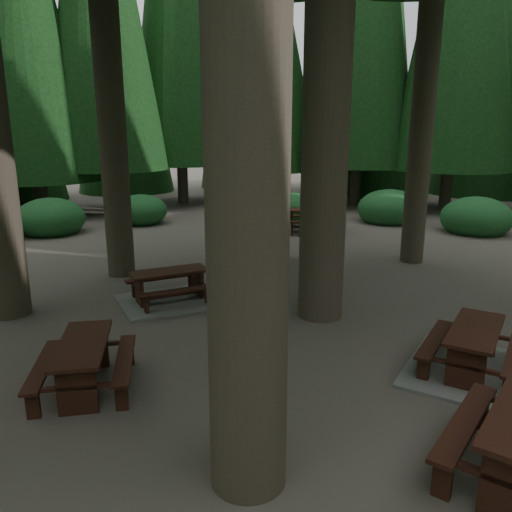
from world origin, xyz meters
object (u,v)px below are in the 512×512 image
picnic_table_c (170,292)px  picnic_table_b (84,358)px  picnic_table_d (313,217)px  picnic_table_a (472,358)px

picnic_table_c → picnic_table_b: bearing=-125.2°
picnic_table_b → picnic_table_d: 11.61m
picnic_table_b → picnic_table_d: (9.45, 6.74, 0.07)m
picnic_table_a → picnic_table_d: picnic_table_d is taller
picnic_table_a → picnic_table_c: picnic_table_a is taller
picnic_table_a → picnic_table_b: size_ratio=1.34×
picnic_table_c → picnic_table_d: size_ratio=0.93×
picnic_table_a → picnic_table_d: 10.38m
picnic_table_a → picnic_table_c: 5.81m
picnic_table_a → picnic_table_c: size_ratio=1.21×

